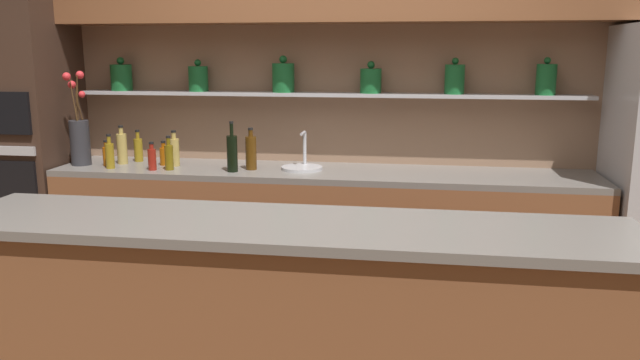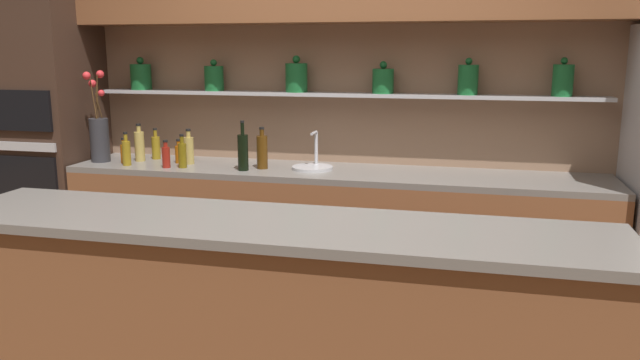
{
  "view_description": "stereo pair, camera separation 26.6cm",
  "coord_description": "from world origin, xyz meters",
  "px_view_note": "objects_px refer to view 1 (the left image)",
  "views": [
    {
      "loc": [
        0.53,
        -2.8,
        1.7
      ],
      "look_at": [
        0.01,
        0.41,
        1.03
      ],
      "focal_mm": 35.0,
      "sensor_mm": 36.0,
      "label": 1
    },
    {
      "loc": [
        0.79,
        -2.75,
        1.7
      ],
      "look_at": [
        0.01,
        0.41,
        1.03
      ],
      "focal_mm": 35.0,
      "sensor_mm": 36.0,
      "label": 2
    }
  ],
  "objects_px": {
    "flower_vase": "(80,137)",
    "bottle_sauce_7": "(152,158)",
    "oven_tower": "(24,144)",
    "bottle_wine_8": "(232,153)",
    "bottle_sauce_9": "(107,155)",
    "bottle_spirit_2": "(251,152)",
    "bottle_sauce_1": "(164,155)",
    "bottle_spirit_4": "(122,148)",
    "bottle_oil_0": "(138,149)",
    "bottle_oil_3": "(169,156)",
    "sink_fixture": "(302,166)",
    "bottle_oil_6": "(110,155)",
    "bottle_spirit_5": "(174,151)"
  },
  "relations": [
    {
      "from": "bottle_spirit_4",
      "to": "flower_vase",
      "type": "bearing_deg",
      "value": -162.36
    },
    {
      "from": "flower_vase",
      "to": "bottle_sauce_7",
      "type": "distance_m",
      "value": 0.6
    },
    {
      "from": "bottle_sauce_7",
      "to": "bottle_sauce_9",
      "type": "xyz_separation_m",
      "value": [
        -0.37,
        0.1,
        -0.0
      ]
    },
    {
      "from": "bottle_sauce_1",
      "to": "bottle_spirit_2",
      "type": "height_order",
      "value": "bottle_spirit_2"
    },
    {
      "from": "bottle_spirit_4",
      "to": "bottle_sauce_7",
      "type": "distance_m",
      "value": 0.36
    },
    {
      "from": "bottle_spirit_2",
      "to": "bottle_sauce_7",
      "type": "bearing_deg",
      "value": -169.02
    },
    {
      "from": "flower_vase",
      "to": "bottle_oil_6",
      "type": "distance_m",
      "value": 0.3
    },
    {
      "from": "bottle_oil_0",
      "to": "bottle_sauce_7",
      "type": "distance_m",
      "value": 0.38
    },
    {
      "from": "oven_tower",
      "to": "bottle_wine_8",
      "type": "xyz_separation_m",
      "value": [
        1.59,
        -0.14,
        -0.0
      ]
    },
    {
      "from": "sink_fixture",
      "to": "bottle_sauce_9",
      "type": "height_order",
      "value": "sink_fixture"
    },
    {
      "from": "oven_tower",
      "to": "flower_vase",
      "type": "distance_m",
      "value": 0.48
    },
    {
      "from": "bottle_wine_8",
      "to": "bottle_spirit_4",
      "type": "bearing_deg",
      "value": 169.28
    },
    {
      "from": "flower_vase",
      "to": "bottle_spirit_5",
      "type": "bearing_deg",
      "value": 5.31
    },
    {
      "from": "sink_fixture",
      "to": "bottle_spirit_5",
      "type": "height_order",
      "value": "sink_fixture"
    },
    {
      "from": "bottle_oil_3",
      "to": "bottle_spirit_4",
      "type": "distance_m",
      "value": 0.45
    },
    {
      "from": "flower_vase",
      "to": "bottle_sauce_7",
      "type": "xyz_separation_m",
      "value": [
        0.57,
        -0.11,
        -0.12
      ]
    },
    {
      "from": "oven_tower",
      "to": "bottle_spirit_5",
      "type": "height_order",
      "value": "oven_tower"
    },
    {
      "from": "bottle_sauce_1",
      "to": "bottle_oil_3",
      "type": "distance_m",
      "value": 0.2
    },
    {
      "from": "bottle_oil_0",
      "to": "bottle_spirit_5",
      "type": "relative_size",
      "value": 0.92
    },
    {
      "from": "bottle_spirit_2",
      "to": "oven_tower",
      "type": "bearing_deg",
      "value": 178.29
    },
    {
      "from": "oven_tower",
      "to": "bottle_oil_0",
      "type": "height_order",
      "value": "oven_tower"
    },
    {
      "from": "bottle_sauce_9",
      "to": "bottle_sauce_7",
      "type": "bearing_deg",
      "value": -14.29
    },
    {
      "from": "bottle_sauce_7",
      "to": "oven_tower",
      "type": "bearing_deg",
      "value": 170.43
    },
    {
      "from": "sink_fixture",
      "to": "bottle_sauce_9",
      "type": "relative_size",
      "value": 1.53
    },
    {
      "from": "bottle_spirit_5",
      "to": "bottle_oil_0",
      "type": "bearing_deg",
      "value": 158.02
    },
    {
      "from": "bottle_spirit_4",
      "to": "bottle_spirit_5",
      "type": "bearing_deg",
      "value": -3.31
    },
    {
      "from": "bottle_spirit_4",
      "to": "bottle_sauce_1",
      "type": "bearing_deg",
      "value": -0.79
    },
    {
      "from": "bottle_spirit_2",
      "to": "sink_fixture",
      "type": "bearing_deg",
      "value": 10.64
    },
    {
      "from": "bottle_sauce_1",
      "to": "bottle_spirit_4",
      "type": "bearing_deg",
      "value": 179.21
    },
    {
      "from": "bottle_oil_0",
      "to": "oven_tower",
      "type": "bearing_deg",
      "value": -171.1
    },
    {
      "from": "bottle_spirit_5",
      "to": "bottle_sauce_9",
      "type": "bearing_deg",
      "value": -170.75
    },
    {
      "from": "sink_fixture",
      "to": "bottle_oil_0",
      "type": "xyz_separation_m",
      "value": [
        -1.22,
        0.11,
        0.06
      ]
    },
    {
      "from": "bottle_spirit_5",
      "to": "bottle_sauce_1",
      "type": "bearing_deg",
      "value": 167.87
    },
    {
      "from": "bottle_spirit_2",
      "to": "bottle_spirit_5",
      "type": "xyz_separation_m",
      "value": [
        -0.56,
        0.05,
        -0.02
      ]
    },
    {
      "from": "bottle_spirit_5",
      "to": "bottle_sauce_9",
      "type": "relative_size",
      "value": 1.37
    },
    {
      "from": "flower_vase",
      "to": "bottle_oil_0",
      "type": "distance_m",
      "value": 0.4
    },
    {
      "from": "bottle_oil_0",
      "to": "bottle_sauce_9",
      "type": "bearing_deg",
      "value": -123.37
    },
    {
      "from": "bottle_oil_3",
      "to": "bottle_sauce_7",
      "type": "relative_size",
      "value": 1.21
    },
    {
      "from": "oven_tower",
      "to": "bottle_oil_3",
      "type": "distance_m",
      "value": 1.16
    },
    {
      "from": "sink_fixture",
      "to": "bottle_sauce_1",
      "type": "bearing_deg",
      "value": 179.96
    },
    {
      "from": "bottle_sauce_9",
      "to": "bottle_spirit_2",
      "type": "bearing_deg",
      "value": 1.7
    },
    {
      "from": "oven_tower",
      "to": "bottle_spirit_4",
      "type": "distance_m",
      "value": 0.74
    },
    {
      "from": "flower_vase",
      "to": "bottle_sauce_1",
      "type": "bearing_deg",
      "value": 7.94
    },
    {
      "from": "bottle_spirit_2",
      "to": "bottle_sauce_7",
      "type": "xyz_separation_m",
      "value": [
        -0.65,
        -0.13,
        -0.04
      ]
    },
    {
      "from": "bottle_oil_6",
      "to": "bottle_sauce_1",
      "type": "bearing_deg",
      "value": 29.33
    },
    {
      "from": "oven_tower",
      "to": "bottle_oil_6",
      "type": "bearing_deg",
      "value": -12.31
    },
    {
      "from": "oven_tower",
      "to": "bottle_wine_8",
      "type": "distance_m",
      "value": 1.6
    },
    {
      "from": "sink_fixture",
      "to": "bottle_oil_0",
      "type": "height_order",
      "value": "sink_fixture"
    },
    {
      "from": "bottle_oil_0",
      "to": "flower_vase",
      "type": "bearing_deg",
      "value": -150.07
    },
    {
      "from": "bottle_oil_6",
      "to": "bottle_spirit_5",
      "type": "bearing_deg",
      "value": 21.39
    }
  ]
}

